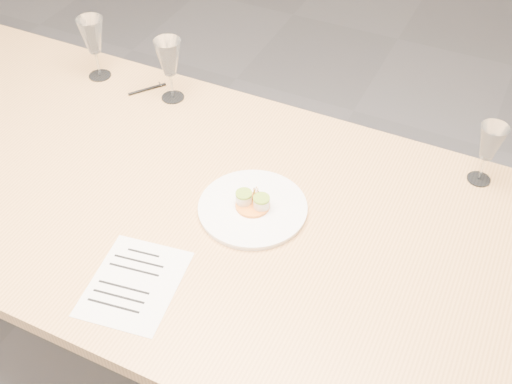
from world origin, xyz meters
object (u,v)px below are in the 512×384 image
at_px(recipe_sheet, 134,283).
at_px(ballpoint_pen, 147,89).
at_px(wine_glass_0, 92,37).
at_px(dinner_plate, 253,207).
at_px(wine_glass_2, 490,144).
at_px(wine_glass_1, 169,59).
at_px(dining_table, 191,216).

bearing_deg(recipe_sheet, ballpoint_pen, 111.82).
bearing_deg(wine_glass_0, recipe_sheet, -49.32).
bearing_deg(recipe_sheet, dinner_plate, 57.94).
bearing_deg(wine_glass_2, dinner_plate, -143.45).
height_order(dinner_plate, wine_glass_1, wine_glass_1).
bearing_deg(dinner_plate, wine_glass_1, 142.61).
xyz_separation_m(dinner_plate, ballpoint_pen, (-0.55, 0.34, -0.01)).
height_order(recipe_sheet, wine_glass_1, wine_glass_1).
distance_m(dining_table, dinner_plate, 0.19).
distance_m(dinner_plate, recipe_sheet, 0.37).
distance_m(recipe_sheet, wine_glass_1, 0.76).
relative_size(wine_glass_0, wine_glass_1, 1.02).
xyz_separation_m(recipe_sheet, wine_glass_1, (-0.30, 0.68, 0.14)).
bearing_deg(ballpoint_pen, dinner_plate, -85.36).
bearing_deg(dinner_plate, dining_table, -169.23).
height_order(dinner_plate, wine_glass_2, wine_glass_2).
xyz_separation_m(ballpoint_pen, wine_glass_1, (0.10, -0.00, 0.14)).
relative_size(wine_glass_1, wine_glass_2, 1.12).
xyz_separation_m(dining_table, recipe_sheet, (0.03, -0.30, 0.07)).
height_order(dining_table, recipe_sheet, recipe_sheet).
distance_m(recipe_sheet, ballpoint_pen, 0.79).
relative_size(dinner_plate, ballpoint_pen, 2.66).
height_order(wine_glass_0, wine_glass_1, wine_glass_0).
xyz_separation_m(wine_glass_1, wine_glass_2, (0.96, 0.03, -0.02)).
relative_size(dining_table, wine_glass_0, 11.47).
bearing_deg(dining_table, wine_glass_2, 31.02).
distance_m(dinner_plate, wine_glass_2, 0.64).
bearing_deg(ballpoint_pen, wine_glass_0, 126.49).
bearing_deg(dinner_plate, wine_glass_0, 154.75).
bearing_deg(dinner_plate, recipe_sheet, -113.47).
bearing_deg(wine_glass_1, dining_table, -53.72).
xyz_separation_m(dining_table, wine_glass_0, (-0.56, 0.38, 0.21)).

